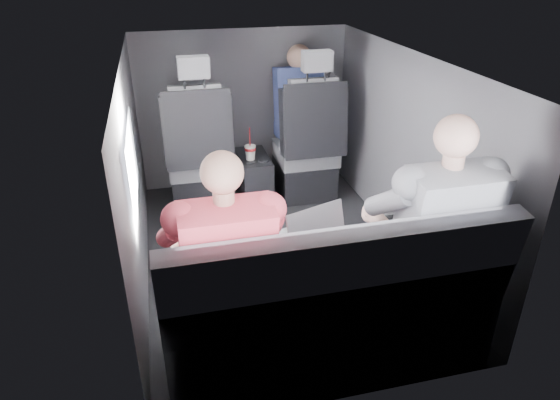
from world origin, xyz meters
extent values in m
plane|color=black|center=(0.00, 0.00, 0.00)|extent=(2.60, 2.60, 0.00)
plane|color=#B2B2AD|center=(0.00, 0.00, 1.35)|extent=(2.60, 2.60, 0.00)
cube|color=#56565B|center=(-0.90, 0.00, 0.68)|extent=(0.02, 2.60, 1.35)
cube|color=#56565B|center=(0.90, 0.00, 0.68)|extent=(0.02, 2.60, 1.35)
cube|color=#56565B|center=(0.00, 1.30, 0.68)|extent=(1.80, 0.02, 1.35)
cube|color=#56565B|center=(0.00, -1.30, 0.68)|extent=(1.80, 0.02, 1.35)
cube|color=white|center=(-0.88, -0.30, 0.90)|extent=(0.02, 0.75, 0.42)
cube|color=black|center=(0.45, 0.67, 0.80)|extent=(0.35, 0.11, 0.59)
cube|color=black|center=(-0.45, 0.92, 0.15)|extent=(0.46, 0.48, 0.30)
cube|color=slate|center=(-0.45, 0.90, 0.38)|extent=(0.48, 0.46, 0.14)
cube|color=slate|center=(-0.45, 0.70, 0.75)|extent=(0.38, 0.18, 0.61)
cube|color=black|center=(-0.67, 0.70, 0.72)|extent=(0.08, 0.21, 0.53)
cube|color=black|center=(-0.23, 0.70, 0.72)|extent=(0.08, 0.21, 0.53)
cube|color=black|center=(-0.45, 0.64, 0.74)|extent=(0.50, 0.11, 0.58)
cube|color=slate|center=(-0.45, 0.66, 1.19)|extent=(0.22, 0.10, 0.15)
cube|color=black|center=(0.45, 0.92, 0.15)|extent=(0.46, 0.48, 0.30)
cube|color=slate|center=(0.45, 0.90, 0.38)|extent=(0.48, 0.46, 0.14)
cube|color=slate|center=(0.45, 0.70, 0.75)|extent=(0.38, 0.18, 0.61)
cube|color=black|center=(0.23, 0.70, 0.72)|extent=(0.08, 0.21, 0.53)
cube|color=black|center=(0.67, 0.70, 0.72)|extent=(0.08, 0.21, 0.53)
cube|color=black|center=(0.45, 0.64, 0.74)|extent=(0.50, 0.11, 0.58)
cube|color=slate|center=(0.45, 0.66, 1.19)|extent=(0.22, 0.10, 0.15)
cube|color=black|center=(0.00, 0.88, 0.20)|extent=(0.24, 0.48, 0.40)
cylinder|color=black|center=(-0.05, 0.76, 0.41)|extent=(0.09, 0.09, 0.01)
cylinder|color=black|center=(0.06, 0.76, 0.41)|extent=(0.09, 0.09, 0.01)
cube|color=slate|center=(0.00, -1.02, 0.23)|extent=(1.60, 0.50, 0.45)
cube|color=slate|center=(0.00, -1.25, 0.68)|extent=(1.60, 0.17, 0.47)
cylinder|color=red|center=(-0.04, 0.79, 0.50)|extent=(0.09, 0.09, 0.02)
cylinder|color=white|center=(-0.04, 0.79, 0.52)|extent=(0.09, 0.09, 0.01)
cylinder|color=red|center=(-0.04, 0.79, 0.60)|extent=(0.01, 0.01, 0.15)
cube|color=white|center=(-0.53, -0.72, 0.59)|extent=(0.31, 0.24, 0.02)
cube|color=silver|center=(-0.53, -0.74, 0.60)|extent=(0.25, 0.14, 0.00)
cube|color=white|center=(-0.53, -0.65, 0.60)|extent=(0.09, 0.05, 0.00)
cube|color=white|center=(-0.53, -0.86, 0.70)|extent=(0.31, 0.08, 0.21)
cube|color=white|center=(-0.53, -0.85, 0.70)|extent=(0.27, 0.07, 0.18)
cube|color=#A9A9AE|center=(-0.03, -0.74, 0.59)|extent=(0.39, 0.32, 0.02)
cube|color=silver|center=(-0.03, -0.76, 0.60)|extent=(0.30, 0.21, 0.00)
cube|color=#A9A9AE|center=(-0.03, -0.67, 0.60)|extent=(0.11, 0.08, 0.00)
cube|color=#A9A9AE|center=(-0.03, -0.88, 0.71)|extent=(0.33, 0.17, 0.22)
cube|color=white|center=(-0.03, -0.88, 0.70)|extent=(0.29, 0.14, 0.19)
cube|color=black|center=(0.55, -0.76, 0.59)|extent=(0.30, 0.21, 0.02)
cube|color=black|center=(0.55, -0.78, 0.60)|extent=(0.25, 0.12, 0.00)
cube|color=black|center=(0.55, -0.70, 0.60)|extent=(0.09, 0.05, 0.00)
cube|color=black|center=(0.55, -0.89, 0.70)|extent=(0.30, 0.07, 0.20)
cube|color=white|center=(0.55, -0.89, 0.70)|extent=(0.27, 0.05, 0.17)
cube|color=#323337|center=(-0.60, -0.90, 0.51)|extent=(0.15, 0.43, 0.13)
cube|color=#323337|center=(-0.39, -0.90, 0.51)|extent=(0.15, 0.43, 0.13)
cube|color=#323337|center=(-0.60, -0.67, 0.23)|extent=(0.13, 0.13, 0.45)
cube|color=#323337|center=(-0.39, -0.67, 0.23)|extent=(0.13, 0.13, 0.45)
cube|color=#D54655|center=(-0.49, -1.10, 0.75)|extent=(0.39, 0.26, 0.53)
sphere|color=tan|center=(-0.49, -1.07, 1.14)|extent=(0.18, 0.18, 0.18)
cylinder|color=tan|center=(-0.69, -0.82, 0.67)|extent=(0.11, 0.27, 0.12)
cylinder|color=tan|center=(-0.30, -0.82, 0.67)|extent=(0.11, 0.27, 0.12)
cube|color=navy|center=(0.41, -0.90, 0.52)|extent=(0.16, 0.47, 0.14)
cube|color=navy|center=(0.65, -0.90, 0.52)|extent=(0.16, 0.47, 0.14)
cube|color=navy|center=(0.41, -0.65, 0.23)|extent=(0.14, 0.14, 0.45)
cube|color=navy|center=(0.65, -0.65, 0.23)|extent=(0.14, 0.14, 0.45)
cube|color=gray|center=(0.53, -1.10, 0.78)|extent=(0.43, 0.29, 0.58)
sphere|color=beige|center=(0.53, -1.07, 1.20)|extent=(0.19, 0.19, 0.19)
cylinder|color=beige|center=(0.32, -0.82, 0.69)|extent=(0.12, 0.30, 0.13)
cylinder|color=beige|center=(0.75, -0.82, 0.69)|extent=(0.12, 0.30, 0.13)
cube|color=navy|center=(0.44, 1.08, 0.78)|extent=(0.40, 0.26, 0.58)
sphere|color=tan|center=(0.44, 1.10, 1.14)|extent=(0.20, 0.20, 0.20)
cube|color=navy|center=(0.44, 1.14, 0.49)|extent=(0.34, 0.40, 0.12)
camera|label=1|loc=(-0.70, -2.88, 1.93)|focal=32.00mm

